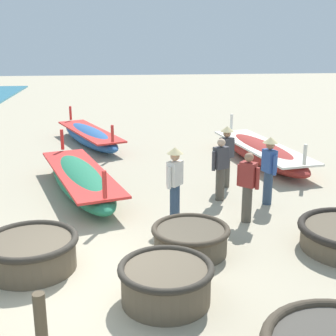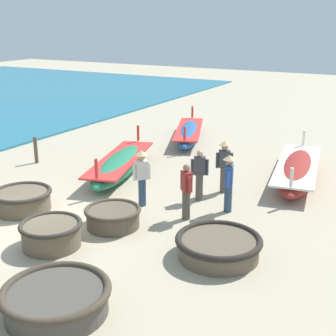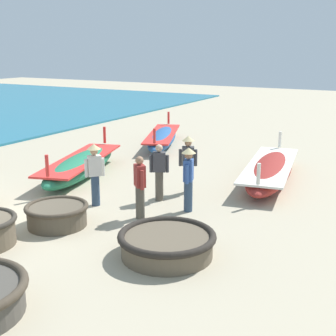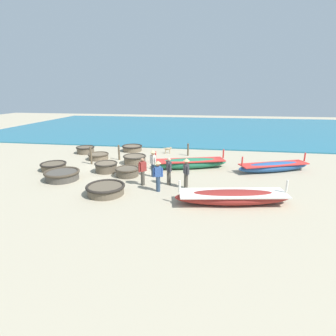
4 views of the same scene
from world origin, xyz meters
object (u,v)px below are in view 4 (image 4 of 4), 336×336
Objects in this scene: long_boat_green_hull at (190,163)px; coracle_far_left at (127,171)px; coracle_beside_post at (54,166)px; mooring_post_shoreline at (188,150)px; coracle_center at (62,175)px; fisherman_with_hat at (143,171)px; long_boat_ochre_hull at (274,167)px; coracle_front_right at (132,148)px; fisherman_crouching at (169,171)px; coracle_far_right at (85,150)px; coracle_weathered at (135,159)px; coracle_upturned at (106,189)px; fisherman_standing_right at (186,171)px; mooring_post_mid_beach at (91,155)px; fisherman_standing_left at (153,162)px; coracle_front_left at (106,167)px; dog at (168,149)px; mooring_post_inland at (119,152)px; long_boat_blue_hull at (232,197)px; fisherman_hauling at (158,174)px; coracle_nearest at (98,156)px.

coracle_far_left is at bearing -57.94° from long_boat_green_hull.
coracle_beside_post is at bearing -94.59° from coracle_far_left.
coracle_center is at bearing -43.75° from mooring_post_shoreline.
long_boat_ochre_hull is at bearing 116.25° from fisherman_with_hat.
long_boat_green_hull is (0.09, -5.49, 0.03)m from long_boat_ochre_hull.
coracle_front_right is 0.34× the size of long_boat_green_hull.
fisherman_with_hat is (0.29, -1.44, 0.00)m from fisherman_crouching.
long_boat_green_hull is at bearing 71.46° from coracle_far_right.
fisherman_crouching is at bearing -3.84° from mooring_post_shoreline.
coracle_weathered is 2.90m from coracle_far_left.
fisherman_standing_right is at bearing 111.19° from coracle_upturned.
mooring_post_mid_beach is at bearing -127.47° from fisherman_with_hat.
long_boat_ochre_hull is 6.87m from mooring_post_shoreline.
fisherman_standing_right is at bearing -53.87° from long_boat_ochre_hull.
fisherman_standing_left is (2.77, 1.97, 0.63)m from coracle_weathered.
coracle_far_left is (6.80, 1.71, 0.01)m from coracle_front_right.
coracle_far_right is 6.06m from coracle_front_left.
coracle_beside_post is at bearing -102.12° from fisherman_standing_right.
dog is (-6.40, 1.55, 0.09)m from coracle_far_left.
coracle_front_left is 7.19m from mooring_post_shoreline.
coracle_beside_post is at bearing -57.36° from mooring_post_shoreline.
long_boat_green_hull is 4.51× the size of mooring_post_inland.
mooring_post_mid_beach is (-3.36, -6.20, -0.19)m from fisherman_crouching.
long_boat_green_hull reaches higher than coracle_beside_post.
mooring_post_inland is (-3.58, -3.44, -0.38)m from fisherman_standing_left.
fisherman_standing_left is (-0.11, 1.62, 0.67)m from coracle_far_left.
fisherman_standing_left is (-1.56, 0.25, 0.12)m from fisherman_with_hat.
fisherman_standing_left is (0.31, 6.87, 0.69)m from coracle_beside_post.
mooring_post_shoreline is (0.52, 1.72, 0.13)m from dog.
coracle_weathered reaches higher than coracle_center.
fisherman_hauling is (-0.98, -3.75, 0.62)m from long_boat_blue_hull.
coracle_front_left reaches higher than coracle_center.
coracle_center is 9.97m from mooring_post_shoreline.
fisherman_standing_left reaches higher than coracle_front_right.
long_boat_blue_hull is 4.80× the size of mooring_post_inland.
fisherman_standing_right is 7.68m from mooring_post_inland.
coracle_upturned is 10.86m from long_boat_ochre_hull.
coracle_center reaches higher than coracle_front_right.
mooring_post_mid_beach reaches higher than coracle_center.
coracle_far_right is 1.02× the size of coracle_front_left.
fisherman_crouching is at bearing 52.82° from coracle_nearest.
long_boat_green_hull reaches higher than coracle_front_right.
fisherman_crouching is at bearing -60.83° from long_boat_ochre_hull.
long_boat_ochre_hull reaches higher than coracle_front_right.
coracle_far_right is 4.96m from coracle_beside_post.
dog is 0.58× the size of mooring_post_inland.
coracle_far_right reaches higher than dog.
long_boat_ochre_hull is 0.90× the size of long_boat_blue_hull.
mooring_post_shoreline is (-7.41, -0.53, -0.46)m from fisherman_standing_right.
fisherman_with_hat reaches higher than coracle_far_right.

